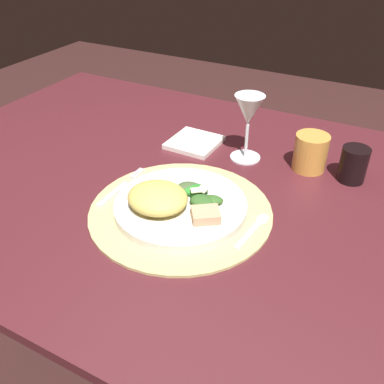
% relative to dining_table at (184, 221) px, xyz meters
% --- Properties ---
extents(ground_plane, '(6.00, 6.00, 0.00)m').
position_rel_dining_table_xyz_m(ground_plane, '(0.00, 0.00, -0.62)').
color(ground_plane, '#361C1A').
extents(dining_table, '(1.42, 0.97, 0.74)m').
position_rel_dining_table_xyz_m(dining_table, '(0.00, 0.00, 0.00)').
color(dining_table, '#4C1C22').
rests_on(dining_table, ground).
extents(placemat, '(0.38, 0.38, 0.01)m').
position_rel_dining_table_xyz_m(placemat, '(0.05, -0.11, 0.12)').
color(placemat, tan).
rests_on(placemat, dining_table).
extents(dinner_plate, '(0.27, 0.27, 0.02)m').
position_rel_dining_table_xyz_m(dinner_plate, '(0.05, -0.11, 0.14)').
color(dinner_plate, silver).
rests_on(dinner_plate, placemat).
extents(pasta_serving, '(0.12, 0.11, 0.05)m').
position_rel_dining_table_xyz_m(pasta_serving, '(0.02, -0.14, 0.17)').
color(pasta_serving, '#D6BF59').
rests_on(pasta_serving, dinner_plate).
extents(salad_greens, '(0.11, 0.08, 0.03)m').
position_rel_dining_table_xyz_m(salad_greens, '(0.08, -0.08, 0.15)').
color(salad_greens, '#445A33').
rests_on(salad_greens, dinner_plate).
extents(bread_piece, '(0.07, 0.07, 0.02)m').
position_rel_dining_table_xyz_m(bread_piece, '(0.12, -0.13, 0.16)').
color(bread_piece, tan).
rests_on(bread_piece, dinner_plate).
extents(fork, '(0.01, 0.17, 0.00)m').
position_rel_dining_table_xyz_m(fork, '(-0.10, -0.11, 0.13)').
color(fork, silver).
rests_on(fork, placemat).
extents(spoon, '(0.03, 0.13, 0.01)m').
position_rel_dining_table_xyz_m(spoon, '(0.21, -0.09, 0.13)').
color(spoon, silver).
rests_on(spoon, placemat).
extents(napkin, '(0.13, 0.13, 0.01)m').
position_rel_dining_table_xyz_m(napkin, '(-0.06, 0.17, 0.13)').
color(napkin, white).
rests_on(napkin, dining_table).
extents(wine_glass, '(0.08, 0.08, 0.16)m').
position_rel_dining_table_xyz_m(wine_glass, '(0.09, 0.16, 0.24)').
color(wine_glass, silver).
rests_on(wine_glass, dining_table).
extents(amber_tumbler, '(0.08, 0.08, 0.09)m').
position_rel_dining_table_xyz_m(amber_tumbler, '(0.24, 0.19, 0.16)').
color(amber_tumbler, gold).
rests_on(amber_tumbler, dining_table).
extents(dark_tumbler, '(0.06, 0.06, 0.08)m').
position_rel_dining_table_xyz_m(dark_tumbler, '(0.34, 0.18, 0.16)').
color(dark_tumbler, black).
rests_on(dark_tumbler, dining_table).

